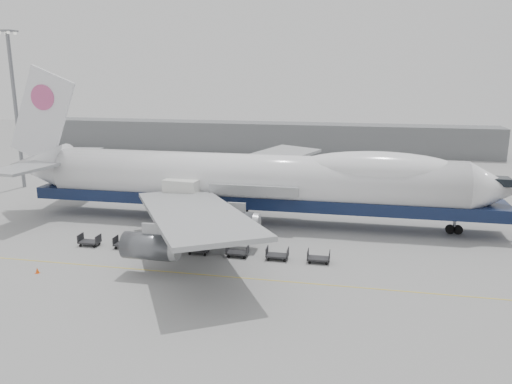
# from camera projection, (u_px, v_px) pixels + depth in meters

# --- Properties ---
(ground) EXTENTS (260.00, 260.00, 0.00)m
(ground) POSITION_uv_depth(u_px,v_px,m) (228.00, 254.00, 53.64)
(ground) COLOR gray
(ground) RESTS_ON ground
(apron_line) EXTENTS (60.00, 0.15, 0.01)m
(apron_line) POSITION_uv_depth(u_px,v_px,m) (212.00, 275.00, 47.93)
(apron_line) COLOR gold
(apron_line) RESTS_ON ground
(hangar) EXTENTS (110.00, 8.00, 7.00)m
(hangar) POSITION_uv_depth(u_px,v_px,m) (261.00, 137.00, 121.41)
(hangar) COLOR slate
(hangar) RESTS_ON ground
(floodlight_mast) EXTENTS (2.40, 2.40, 25.43)m
(floodlight_mast) POSITION_uv_depth(u_px,v_px,m) (15.00, 102.00, 81.27)
(floodlight_mast) COLOR slate
(floodlight_mast) RESTS_ON ground
(airliner) EXTENTS (67.00, 55.30, 19.98)m
(airliner) POSITION_uv_depth(u_px,v_px,m) (256.00, 180.00, 63.61)
(airliner) COLOR white
(airliner) RESTS_ON ground
(catering_truck) EXTENTS (4.92, 3.65, 6.03)m
(catering_truck) POSITION_uv_depth(u_px,v_px,m) (183.00, 200.00, 62.51)
(catering_truck) COLOR #191C4C
(catering_truck) RESTS_ON ground
(traffic_cone) EXTENTS (0.40, 0.40, 0.58)m
(traffic_cone) POSITION_uv_depth(u_px,v_px,m) (37.00, 270.00, 48.43)
(traffic_cone) COLOR #F5500C
(traffic_cone) RESTS_ON ground
(dolly_0) EXTENTS (2.30, 1.35, 1.30)m
(dolly_0) POSITION_uv_depth(u_px,v_px,m) (90.00, 241.00, 56.02)
(dolly_0) COLOR #2D2D30
(dolly_0) RESTS_ON ground
(dolly_1) EXTENTS (2.30, 1.35, 1.30)m
(dolly_1) POSITION_uv_depth(u_px,v_px,m) (125.00, 244.00, 55.19)
(dolly_1) COLOR #2D2D30
(dolly_1) RESTS_ON ground
(dolly_2) EXTENTS (2.30, 1.35, 1.30)m
(dolly_2) POSITION_uv_depth(u_px,v_px,m) (161.00, 246.00, 54.36)
(dolly_2) COLOR #2D2D30
(dolly_2) RESTS_ON ground
(dolly_3) EXTENTS (2.30, 1.35, 1.30)m
(dolly_3) POSITION_uv_depth(u_px,v_px,m) (199.00, 249.00, 53.53)
(dolly_3) COLOR #2D2D30
(dolly_3) RESTS_ON ground
(dolly_4) EXTENTS (2.30, 1.35, 1.30)m
(dolly_4) POSITION_uv_depth(u_px,v_px,m) (237.00, 252.00, 52.70)
(dolly_4) COLOR #2D2D30
(dolly_4) RESTS_ON ground
(dolly_5) EXTENTS (2.30, 1.35, 1.30)m
(dolly_5) POSITION_uv_depth(u_px,v_px,m) (277.00, 255.00, 51.87)
(dolly_5) COLOR #2D2D30
(dolly_5) RESTS_ON ground
(dolly_6) EXTENTS (2.30, 1.35, 1.30)m
(dolly_6) POSITION_uv_depth(u_px,v_px,m) (319.00, 258.00, 51.04)
(dolly_6) COLOR #2D2D30
(dolly_6) RESTS_ON ground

